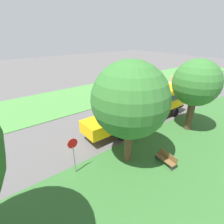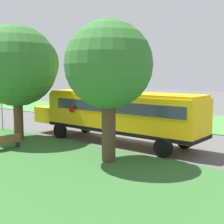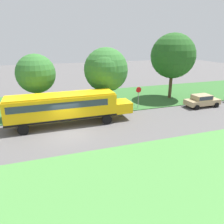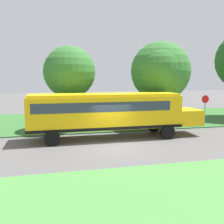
# 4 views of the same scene
# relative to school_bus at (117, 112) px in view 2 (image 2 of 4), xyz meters

# --- Properties ---
(ground_plane) EXTENTS (120.00, 120.00, 0.00)m
(ground_plane) POSITION_rel_school_bus_xyz_m (2.26, -0.11, -1.92)
(ground_plane) COLOR #565454
(grass_verge) EXTENTS (12.00, 80.00, 0.08)m
(grass_verge) POSITION_rel_school_bus_xyz_m (-7.74, -0.11, -1.88)
(grass_verge) COLOR #33662D
(grass_verge) RESTS_ON ground
(grass_far_side) EXTENTS (10.00, 80.00, 0.07)m
(grass_far_side) POSITION_rel_school_bus_xyz_m (11.26, -0.11, -1.89)
(grass_far_side) COLOR #47843D
(grass_far_side) RESTS_ON ground
(school_bus) EXTENTS (2.85, 12.42, 3.16)m
(school_bus) POSITION_rel_school_bus_xyz_m (0.00, 0.00, 0.00)
(school_bus) COLOR yellow
(school_bus) RESTS_ON ground
(oak_tree_beside_bus) EXTENTS (4.17, 4.17, 6.78)m
(oak_tree_beside_bus) POSITION_rel_school_bus_xyz_m (-3.75, -2.36, 2.80)
(oak_tree_beside_bus) COLOR #4C3826
(oak_tree_beside_bus) RESTS_ON ground
(oak_tree_roadside_mid) EXTENTS (5.19, 5.11, 7.35)m
(oak_tree_roadside_mid) POSITION_rel_school_bus_xyz_m (-3.26, 5.27, 2.89)
(oak_tree_roadside_mid) COLOR brown
(oak_tree_roadside_mid) RESTS_ON ground
(stop_sign) EXTENTS (0.08, 0.68, 2.74)m
(stop_sign) POSITION_rel_school_bus_xyz_m (-2.34, 9.10, -0.19)
(stop_sign) COLOR gray
(stop_sign) RESTS_ON ground
(park_bench) EXTENTS (1.64, 0.65, 0.92)m
(park_bench) POSITION_rel_school_bus_xyz_m (-5.57, 3.52, -1.45)
(park_bench) COLOR brown
(park_bench) RESTS_ON ground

